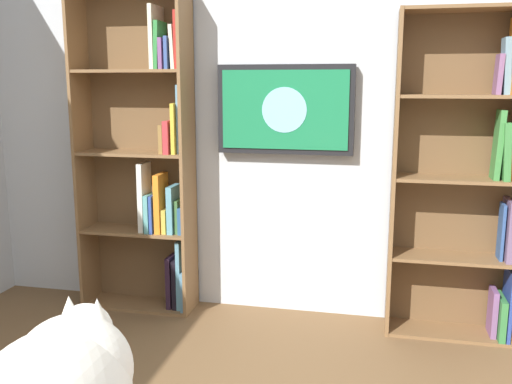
% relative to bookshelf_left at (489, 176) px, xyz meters
% --- Properties ---
extents(wall_back, '(4.52, 0.06, 2.70)m').
position_rel_bookshelf_left_xyz_m(wall_back, '(1.19, -0.17, 0.34)').
color(wall_back, silver).
rests_on(wall_back, ground).
extents(bookshelf_left, '(0.89, 0.28, 1.98)m').
position_rel_bookshelf_left_xyz_m(bookshelf_left, '(0.00, 0.00, 0.00)').
color(bookshelf_left, brown).
rests_on(bookshelf_left, ground).
extents(bookshelf_right, '(0.78, 0.28, 2.19)m').
position_rel_bookshelf_left_xyz_m(bookshelf_right, '(2.18, -0.00, 0.03)').
color(bookshelf_right, brown).
rests_on(bookshelf_right, ground).
extents(wall_mounted_tv, '(0.89, 0.07, 0.57)m').
position_rel_bookshelf_left_xyz_m(wall_mounted_tv, '(1.25, -0.08, 0.38)').
color(wall_mounted_tv, black).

